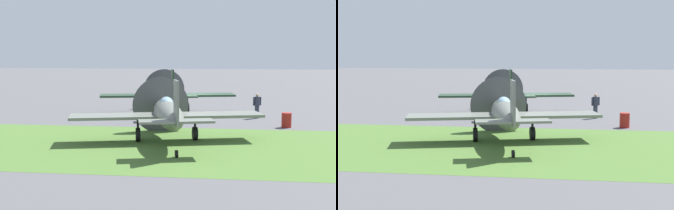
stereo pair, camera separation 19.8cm
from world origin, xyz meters
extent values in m
plane|color=#515154|center=(0.00, 0.00, 0.00)|extent=(160.00, 160.00, 0.00)
cube|color=#476B2D|center=(0.00, -12.21, 0.00)|extent=(120.00, 11.00, 0.01)
ellipsoid|color=#233D28|center=(-1.97, -0.62, 1.51)|extent=(2.79, 7.19, 1.29)
cube|color=#233D28|center=(-2.06, -0.21, 1.35)|extent=(10.14, 3.89, 0.15)
cube|color=#233D28|center=(-1.27, -3.77, 2.45)|extent=(0.35, 1.14, 1.98)
cube|color=#233D28|center=(-1.27, -3.77, 1.61)|extent=(3.46, 1.64, 0.10)
cone|color=#B7B24C|center=(-2.79, 3.09, 1.51)|extent=(0.81, 0.86, 0.67)
cylinder|color=#4C4C51|center=(-2.75, 2.89, 1.51)|extent=(3.26, 0.76, 3.33)
ellipsoid|color=#8CB2C6|center=(-2.10, -0.01, 1.96)|extent=(1.03, 1.58, 0.73)
cylinder|color=black|center=(-3.55, -0.44, 0.35)|extent=(0.38, 0.74, 0.71)
cylinder|color=black|center=(-3.55, -0.44, 0.85)|extent=(0.12, 0.12, 1.00)
cylinder|color=black|center=(-0.61, 0.22, 0.35)|extent=(0.38, 0.74, 0.71)
cylinder|color=black|center=(-0.61, 0.22, 0.85)|extent=(0.12, 0.12, 1.00)
cylinder|color=black|center=(-1.25, -3.87, 0.17)|extent=(0.19, 0.35, 0.33)
ellipsoid|color=slate|center=(-0.63, -11.25, 1.50)|extent=(2.95, 7.15, 1.28)
cube|color=slate|center=(-0.73, -10.85, 1.35)|extent=(10.08, 4.11, 0.15)
cube|color=slate|center=(0.15, -14.36, 2.43)|extent=(0.38, 1.13, 1.97)
cube|color=slate|center=(0.15, -14.36, 1.61)|extent=(3.44, 1.71, 0.10)
cone|color=#B7B24C|center=(-1.54, -7.58, 1.50)|extent=(0.82, 0.86, 0.66)
cylinder|color=#4C4C51|center=(-1.49, -7.78, 1.50)|extent=(3.23, 0.84, 3.32)
ellipsoid|color=#8CB2C6|center=(-0.78, -10.64, 1.95)|extent=(1.05, 1.58, 0.73)
cylinder|color=black|center=(-2.21, -11.11, 0.35)|extent=(0.39, 0.74, 0.70)
cylinder|color=black|center=(-2.21, -11.11, 0.85)|extent=(0.12, 0.12, 0.99)
cylinder|color=black|center=(0.71, -10.38, 0.35)|extent=(0.39, 0.74, 0.70)
cylinder|color=black|center=(0.71, -10.38, 0.85)|extent=(0.12, 0.12, 0.99)
cylinder|color=black|center=(0.17, -14.47, 0.17)|extent=(0.20, 0.35, 0.33)
cylinder|color=#2D3342|center=(4.44, -1.99, 0.44)|extent=(0.30, 0.30, 0.88)
cylinder|color=#2D3342|center=(4.44, -1.99, 1.19)|extent=(0.38, 0.38, 0.62)
sphere|color=tan|center=(4.44, -1.99, 1.61)|extent=(0.23, 0.23, 0.23)
cylinder|color=#2D3342|center=(4.20, -2.10, 1.19)|extent=(0.11, 0.11, 0.59)
cylinder|color=#2D3342|center=(4.67, -1.87, 1.19)|extent=(0.11, 0.11, 0.59)
cylinder|color=maroon|center=(6.00, -5.67, 0.45)|extent=(0.60, 0.60, 0.90)
camera|label=1|loc=(2.35, -34.42, 4.75)|focal=49.55mm
camera|label=2|loc=(2.55, -34.40, 4.75)|focal=49.55mm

